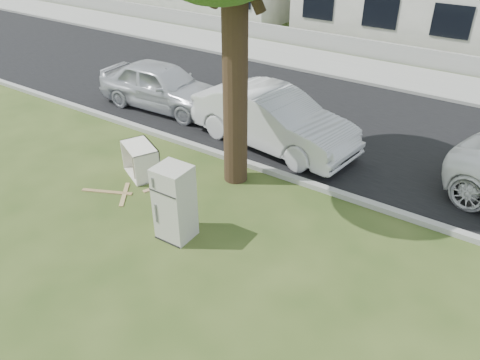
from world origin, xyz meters
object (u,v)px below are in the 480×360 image
Objects in this scene: cabinet at (141,160)px; car_center at (273,119)px; car_left at (162,86)px; fridge at (175,203)px.

car_center is (1.77, 3.03, 0.36)m from cabinet.
car_center is 1.09× the size of car_left.
cabinet is (-2.20, 1.31, -0.38)m from fridge.
car_center reaches higher than car_left.
fridge is 6.50m from car_left.
fridge is 1.56× the size of cabinet.
car_left reaches higher than cabinet.
car_left is at bearing 92.87° from car_center.
car_center is at bearing 85.86° from cabinet.
car_left is (-4.10, 0.31, -0.04)m from car_center.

